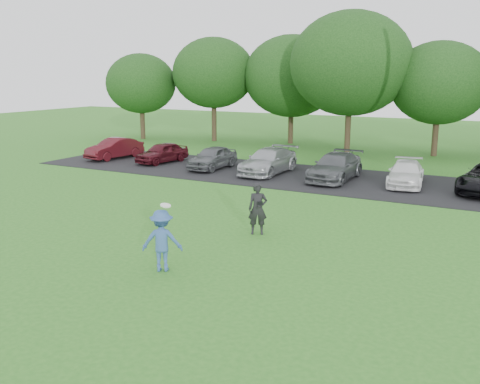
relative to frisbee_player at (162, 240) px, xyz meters
name	(u,v)px	position (x,y,z in m)	size (l,w,h in m)	color
ground	(178,266)	(0.16, 0.43, -0.80)	(100.00, 100.00, 0.00)	#2D7321
parking_lot	(334,180)	(0.16, 13.43, -0.79)	(32.00, 6.50, 0.03)	black
frisbee_player	(162,240)	(0.00, 0.00, 0.00)	(1.19, 1.01, 1.78)	#375B9D
camera_bystander	(258,209)	(0.76, 3.99, 0.01)	(0.71, 0.61, 1.63)	black
parked_cars	(348,168)	(0.79, 13.44, -0.18)	(28.38, 5.06, 1.23)	#4D1017
tree_row	(413,73)	(1.67, 23.19, 4.11)	(42.39, 9.85, 8.64)	#38281C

